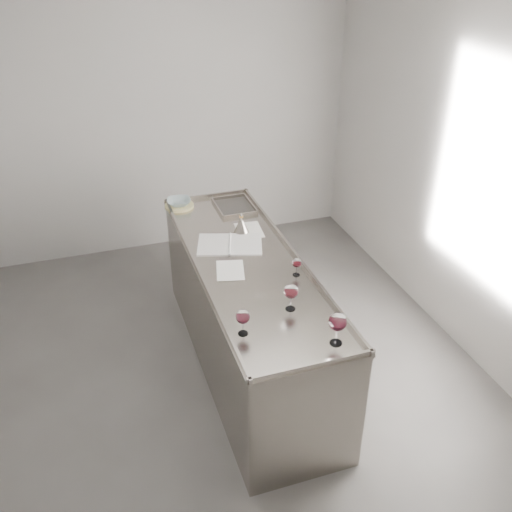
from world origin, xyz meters
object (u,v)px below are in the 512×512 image
object	(u,v)px
wine_glass_middle	(291,292)
wine_funnel	(241,226)
counter	(248,315)
wine_glass_small	(297,263)
notebook	(230,244)
wine_glass_right	(338,322)
wine_glass_left	(243,317)
ceramic_bowl	(179,202)

from	to	relation	value
wine_glass_middle	wine_funnel	distance (m)	1.09
wine_funnel	counter	bearing A→B (deg)	-101.96
wine_glass_small	wine_funnel	world-z (taller)	wine_funnel
counter	notebook	bearing A→B (deg)	99.58
wine_glass_right	notebook	size ratio (longest dim) A/B	0.37
wine_funnel	wine_glass_right	bearing A→B (deg)	-85.39
wine_funnel	wine_glass_small	bearing A→B (deg)	-76.00
wine_glass_left	ceramic_bowl	world-z (taller)	wine_glass_left
notebook	wine_funnel	size ratio (longest dim) A/B	3.04
wine_glass_left	wine_glass_small	bearing A→B (deg)	42.90
ceramic_bowl	wine_funnel	distance (m)	0.73
counter	notebook	xyz separation A→B (m)	(-0.05, 0.29, 0.48)
counter	wine_glass_right	bearing A→B (deg)	-78.27
wine_glass_right	wine_glass_small	world-z (taller)	wine_glass_right
counter	wine_funnel	size ratio (longest dim) A/B	13.00
wine_glass_right	notebook	distance (m)	1.36
ceramic_bowl	wine_glass_middle	bearing A→B (deg)	-78.04
wine_funnel	wine_glass_middle	bearing A→B (deg)	-90.43
wine_glass_middle	wine_funnel	world-z (taller)	wine_funnel
counter	ceramic_bowl	size ratio (longest dim) A/B	11.88
wine_glass_left	wine_glass_right	world-z (taller)	wine_glass_right
notebook	ceramic_bowl	size ratio (longest dim) A/B	2.77
wine_glass_right	ceramic_bowl	xyz separation A→B (m)	(-0.49, 2.12, -0.10)
counter	ceramic_bowl	distance (m)	1.23
wine_glass_right	wine_funnel	xyz separation A→B (m)	(-0.12, 1.49, -0.09)
wine_glass_middle	wine_glass_small	bearing A→B (deg)	62.78
wine_glass_small	ceramic_bowl	size ratio (longest dim) A/B	0.65
ceramic_bowl	wine_funnel	xyz separation A→B (m)	(0.37, -0.63, 0.01)
wine_glass_small	notebook	size ratio (longest dim) A/B	0.24
counter	wine_funnel	bearing A→B (deg)	78.04
wine_glass_small	notebook	xyz separation A→B (m)	(-0.32, 0.55, -0.09)
wine_glass_right	wine_funnel	size ratio (longest dim) A/B	1.14
wine_glass_middle	wine_glass_right	xyz separation A→B (m)	(0.13, -0.40, 0.02)
wine_glass_right	wine_glass_middle	bearing A→B (deg)	107.58
wine_glass_right	wine_funnel	world-z (taller)	wine_glass_right
wine_glass_left	notebook	distance (m)	1.10
wine_glass_middle	ceramic_bowl	bearing A→B (deg)	101.96
wine_glass_left	ceramic_bowl	distance (m)	1.86
wine_glass_middle	wine_funnel	size ratio (longest dim) A/B	0.98
wine_glass_right	wine_glass_left	bearing A→B (deg)	152.34
wine_glass_left	wine_glass_small	world-z (taller)	wine_glass_left
notebook	wine_glass_middle	bearing A→B (deg)	-64.18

